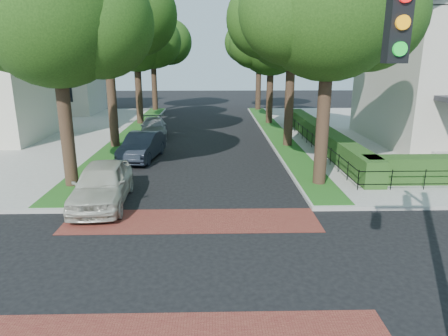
{
  "coord_description": "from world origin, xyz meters",
  "views": [
    {
      "loc": [
        0.83,
        -9.99,
        5.64
      ],
      "look_at": [
        1.17,
        4.44,
        1.6
      ],
      "focal_mm": 32.0,
      "sensor_mm": 36.0,
      "label": 1
    }
  ],
  "objects": [
    {
      "name": "ground",
      "position": [
        0.0,
        0.0,
        0.0
      ],
      "size": [
        120.0,
        120.0,
        0.0
      ],
      "primitive_type": "plane",
      "color": "black",
      "rests_on": "ground"
    },
    {
      "name": "tree_right_back",
      "position": [
        5.6,
        33.23,
        7.27
      ],
      "size": [
        7.5,
        6.45,
        10.2
      ],
      "color": "black",
      "rests_on": "sidewalk_ne"
    },
    {
      "name": "parked_car_front",
      "position": [
        -3.6,
        5.0,
        0.83
      ],
      "size": [
        2.29,
        5.02,
        1.67
      ],
      "primitive_type": "imported",
      "rotation": [
        0.0,
        0.0,
        0.07
      ],
      "color": "#BBB9A8",
      "rests_on": "ground"
    },
    {
      "name": "grass_strip_ne",
      "position": [
        5.4,
        19.1,
        0.16
      ],
      "size": [
        1.6,
        29.8,
        0.02
      ],
      "primitive_type": "cube",
      "color": "#1B4915",
      "rests_on": "sidewalk_ne"
    },
    {
      "name": "tree_right_mid",
      "position": [
        5.61,
        15.25,
        7.99
      ],
      "size": [
        8.25,
        7.09,
        11.22
      ],
      "color": "black",
      "rests_on": "sidewalk_ne"
    },
    {
      "name": "grass_strip_nw",
      "position": [
        -5.4,
        19.1,
        0.16
      ],
      "size": [
        1.6,
        29.8,
        0.02
      ],
      "primitive_type": "cube",
      "color": "#1B4915",
      "rests_on": "sidewalk_nw"
    },
    {
      "name": "parked_car_rear",
      "position": [
        -3.6,
        18.82,
        0.67
      ],
      "size": [
        2.44,
        4.79,
        1.33
      ],
      "primitive_type": "imported",
      "rotation": [
        0.0,
        0.0,
        0.13
      ],
      "color": "slate",
      "rests_on": "ground"
    },
    {
      "name": "crosswalk_far",
      "position": [
        0.0,
        3.2,
        0.01
      ],
      "size": [
        9.0,
        2.2,
        0.01
      ],
      "primitive_type": "cube",
      "color": "maroon",
      "rests_on": "ground"
    },
    {
      "name": "tree_left_far",
      "position": [
        -5.4,
        24.22,
        7.12
      ],
      "size": [
        7.0,
        6.02,
        9.86
      ],
      "color": "black",
      "rests_on": "sidewalk_nw"
    },
    {
      "name": "house_left_far",
      "position": [
        -15.49,
        31.99,
        5.04
      ],
      "size": [
        10.0,
        9.0,
        10.14
      ],
      "color": "beige",
      "rests_on": "sidewalk_nw"
    },
    {
      "name": "parked_car_middle",
      "position": [
        -3.28,
        12.15,
        0.76
      ],
      "size": [
        2.21,
        4.76,
        1.51
      ],
      "primitive_type": "imported",
      "rotation": [
        0.0,
        0.0,
        -0.14
      ],
      "color": "#1E232D",
      "rests_on": "ground"
    },
    {
      "name": "tree_right_far",
      "position": [
        5.6,
        24.22,
        6.91
      ],
      "size": [
        7.25,
        6.23,
        9.74
      ],
      "color": "black",
      "rests_on": "sidewalk_ne"
    },
    {
      "name": "tree_right_near",
      "position": [
        5.6,
        7.24,
        7.63
      ],
      "size": [
        7.75,
        6.67,
        10.66
      ],
      "color": "black",
      "rests_on": "sidewalk_ne"
    },
    {
      "name": "tree_left_mid",
      "position": [
        -5.39,
        15.24,
        8.34
      ],
      "size": [
        8.0,
        6.88,
        11.48
      ],
      "color": "black",
      "rests_on": "sidewalk_nw"
    },
    {
      "name": "tree_left_near",
      "position": [
        -5.4,
        7.23,
        7.27
      ],
      "size": [
        7.5,
        6.45,
        10.2
      ],
      "color": "black",
      "rests_on": "sidewalk_nw"
    },
    {
      "name": "tree_left_back",
      "position": [
        -5.4,
        33.24,
        7.41
      ],
      "size": [
        7.75,
        6.66,
        10.44
      ],
      "color": "black",
      "rests_on": "sidewalk_nw"
    },
    {
      "name": "fence_main_road",
      "position": [
        6.9,
        15.0,
        0.6
      ],
      "size": [
        0.06,
        18.0,
        0.9
      ],
      "primitive_type": null,
      "color": "black",
      "rests_on": "sidewalk_ne"
    },
    {
      "name": "hedge_main_road",
      "position": [
        7.7,
        15.0,
        0.75
      ],
      "size": [
        1.0,
        18.0,
        1.2
      ],
      "primitive_type": "cube",
      "color": "#224417",
      "rests_on": "sidewalk_ne"
    }
  ]
}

